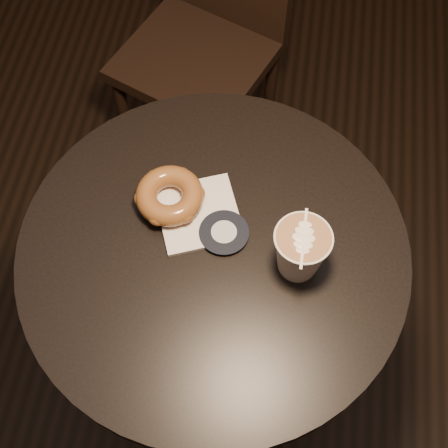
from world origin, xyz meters
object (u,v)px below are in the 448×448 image
Objects in this scene: pastry_bag at (199,214)px; latte_cup at (300,252)px; chair at (211,9)px; cafe_table at (215,290)px; doughnut at (170,196)px.

latte_cup is (0.19, -0.07, 0.05)m from pastry_bag.
chair is 0.78m from pastry_bag.
chair is 0.91m from latte_cup.
cafe_table is 0.82m from chair.
chair is 0.77m from doughnut.
doughnut reaches higher than pastry_bag.
latte_cup is at bearing -5.05° from cafe_table.
pastry_bag is 0.06m from doughnut.
pastry_bag is (-0.04, 0.06, 0.20)m from cafe_table.
cafe_table is 0.29m from latte_cup.
chair is 8.95× the size of latte_cup.
doughnut is (0.04, -0.73, 0.24)m from chair.
chair is (-0.13, 0.81, -0.01)m from cafe_table.
pastry_bag is 0.21m from latte_cup.
cafe_table is 5.31× the size of pastry_bag.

